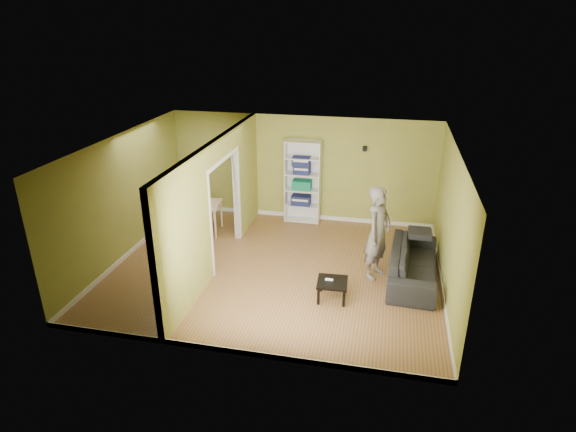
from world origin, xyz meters
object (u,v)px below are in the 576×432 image
(person, at_px, (378,225))
(coffee_table, at_px, (332,284))
(chair_left, at_px, (168,210))
(chair_far, at_px, (205,205))
(bookshelf, at_px, (303,181))
(sofa, at_px, (414,259))
(dining_table, at_px, (195,206))
(chair_near, at_px, (189,226))

(person, distance_m, coffee_table, 1.48)
(chair_left, distance_m, chair_far, 0.91)
(chair_far, bearing_deg, bookshelf, -174.87)
(person, bearing_deg, sofa, -61.74)
(sofa, xyz_separation_m, coffee_table, (-1.45, -1.07, -0.12))
(bookshelf, distance_m, chair_left, 3.32)
(bookshelf, bearing_deg, dining_table, -152.34)
(dining_table, height_order, chair_left, chair_left)
(bookshelf, height_order, coffee_table, bookshelf)
(dining_table, bearing_deg, bookshelf, 27.66)
(chair_left, bearing_deg, chair_far, 104.14)
(sofa, relative_size, bookshelf, 1.10)
(bookshelf, distance_m, coffee_table, 3.75)
(chair_near, bearing_deg, bookshelf, 57.04)
(coffee_table, bearing_deg, chair_near, 155.01)
(person, xyz_separation_m, chair_far, (-4.23, 1.77, -0.62))
(bookshelf, xyz_separation_m, chair_left, (-3.04, -1.23, -0.53))
(sofa, bearing_deg, person, 96.51)
(sofa, distance_m, chair_left, 5.80)
(sofa, height_order, person, person)
(sofa, xyz_separation_m, chair_far, (-4.95, 1.73, 0.04))
(sofa, height_order, chair_far, chair_far)
(person, relative_size, chair_left, 2.20)
(chair_far, bearing_deg, chair_near, 82.72)
(bookshelf, relative_size, coffee_table, 3.79)
(person, distance_m, chair_left, 5.14)
(dining_table, bearing_deg, chair_left, -179.78)
(person, xyz_separation_m, chair_left, (-4.96, 1.23, -0.59))
(bookshelf, height_order, chair_far, bookshelf)
(chair_far, bearing_deg, chair_left, 25.04)
(chair_near, bearing_deg, chair_far, 110.73)
(bookshelf, bearing_deg, chair_far, -163.44)
(person, xyz_separation_m, coffee_table, (-0.72, -1.03, -0.78))
(dining_table, xyz_separation_m, chair_near, (0.11, -0.67, -0.20))
(bookshelf, height_order, chair_left, bookshelf)
(sofa, bearing_deg, bookshelf, 50.64)
(chair_left, height_order, chair_far, chair_left)
(bookshelf, bearing_deg, coffee_table, -71.18)
(dining_table, distance_m, chair_left, 0.72)
(coffee_table, bearing_deg, chair_far, 141.34)
(person, xyz_separation_m, dining_table, (-4.25, 1.24, -0.45))
(sofa, bearing_deg, chair_left, 81.31)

